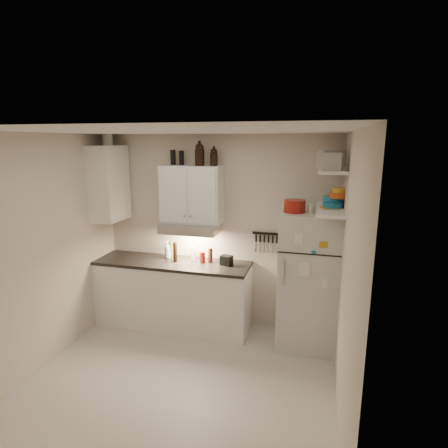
# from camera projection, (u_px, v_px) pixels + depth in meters

# --- Properties ---
(floor) EXTENTS (3.20, 3.00, 0.02)m
(floor) POSITION_uv_depth(u_px,v_px,m) (180.00, 384.00, 3.97)
(floor) COLOR beige
(floor) RESTS_ON ground
(ceiling) EXTENTS (3.20, 3.00, 0.02)m
(ceiling) POSITION_uv_depth(u_px,v_px,m) (172.00, 130.00, 3.40)
(ceiling) COLOR white
(ceiling) RESTS_ON ground
(back_wall) EXTENTS (3.20, 0.02, 2.60)m
(back_wall) POSITION_uv_depth(u_px,v_px,m) (218.00, 231.00, 5.11)
(back_wall) COLOR beige
(back_wall) RESTS_ON ground
(left_wall) EXTENTS (0.02, 3.00, 2.60)m
(left_wall) POSITION_uv_depth(u_px,v_px,m) (39.00, 254.00, 4.09)
(left_wall) COLOR beige
(left_wall) RESTS_ON ground
(right_wall) EXTENTS (0.02, 3.00, 2.60)m
(right_wall) POSITION_uv_depth(u_px,v_px,m) (347.00, 282.00, 3.29)
(right_wall) COLOR beige
(right_wall) RESTS_ON ground
(base_cabinet) EXTENTS (2.10, 0.60, 0.88)m
(base_cabinet) POSITION_uv_depth(u_px,v_px,m) (173.00, 295.00, 5.14)
(base_cabinet) COLOR white
(base_cabinet) RESTS_ON floor
(countertop) EXTENTS (2.10, 0.62, 0.04)m
(countertop) POSITION_uv_depth(u_px,v_px,m) (172.00, 263.00, 5.04)
(countertop) COLOR black
(countertop) RESTS_ON base_cabinet
(upper_cabinet) EXTENTS (0.80, 0.33, 0.75)m
(upper_cabinet) POSITION_uv_depth(u_px,v_px,m) (192.00, 194.00, 4.91)
(upper_cabinet) COLOR white
(upper_cabinet) RESTS_ON back_wall
(side_cabinet) EXTENTS (0.33, 0.55, 1.00)m
(side_cabinet) POSITION_uv_depth(u_px,v_px,m) (109.00, 183.00, 5.03)
(side_cabinet) COLOR white
(side_cabinet) RESTS_ON left_wall
(range_hood) EXTENTS (0.76, 0.46, 0.12)m
(range_hood) POSITION_uv_depth(u_px,v_px,m) (191.00, 228.00, 4.94)
(range_hood) COLOR silver
(range_hood) RESTS_ON back_wall
(fridge) EXTENTS (0.70, 0.68, 1.70)m
(fridge) POSITION_uv_depth(u_px,v_px,m) (308.00, 280.00, 4.57)
(fridge) COLOR silver
(fridge) RESTS_ON floor
(shelf_hi) EXTENTS (0.30, 0.95, 0.03)m
(shelf_hi) POSITION_uv_depth(u_px,v_px,m) (333.00, 170.00, 4.10)
(shelf_hi) COLOR white
(shelf_hi) RESTS_ON right_wall
(shelf_lo) EXTENTS (0.30, 0.95, 0.03)m
(shelf_lo) POSITION_uv_depth(u_px,v_px,m) (330.00, 209.00, 4.19)
(shelf_lo) COLOR white
(shelf_lo) RESTS_ON right_wall
(knife_strip) EXTENTS (0.42, 0.02, 0.03)m
(knife_strip) POSITION_uv_depth(u_px,v_px,m) (268.00, 234.00, 4.91)
(knife_strip) COLOR black
(knife_strip) RESTS_ON back_wall
(dutch_oven) EXTENTS (0.29, 0.29, 0.15)m
(dutch_oven) POSITION_uv_depth(u_px,v_px,m) (295.00, 206.00, 4.33)
(dutch_oven) COLOR maroon
(dutch_oven) RESTS_ON fridge
(book_stack) EXTENTS (0.24, 0.27, 0.08)m
(book_stack) POSITION_uv_depth(u_px,v_px,m) (329.00, 211.00, 4.20)
(book_stack) COLOR #C17D18
(book_stack) RESTS_ON fridge
(spice_jar) EXTENTS (0.06, 0.06, 0.10)m
(spice_jar) POSITION_uv_depth(u_px,v_px,m) (311.00, 209.00, 4.30)
(spice_jar) COLOR silver
(spice_jar) RESTS_ON fridge
(stock_pot) EXTENTS (0.34, 0.34, 0.18)m
(stock_pot) POSITION_uv_depth(u_px,v_px,m) (337.00, 159.00, 4.36)
(stock_pot) COLOR silver
(stock_pot) RESTS_ON shelf_hi
(tin_a) EXTENTS (0.25, 0.24, 0.20)m
(tin_a) POSITION_uv_depth(u_px,v_px,m) (329.00, 160.00, 3.94)
(tin_a) COLOR #AAAAAD
(tin_a) RESTS_ON shelf_hi
(tin_b) EXTENTS (0.19, 0.19, 0.18)m
(tin_b) POSITION_uv_depth(u_px,v_px,m) (333.00, 162.00, 3.80)
(tin_b) COLOR #AAAAAD
(tin_b) RESTS_ON shelf_hi
(bowl_teal) EXTENTS (0.26, 0.26, 0.11)m
(bowl_teal) POSITION_uv_depth(u_px,v_px,m) (334.00, 201.00, 4.34)
(bowl_teal) COLOR #1A6994
(bowl_teal) RESTS_ON shelf_lo
(bowl_orange) EXTENTS (0.21, 0.21, 0.06)m
(bowl_orange) POSITION_uv_depth(u_px,v_px,m) (339.00, 195.00, 4.22)
(bowl_orange) COLOR #BF4012
(bowl_orange) RESTS_ON bowl_teal
(bowl_yellow) EXTENTS (0.16, 0.16, 0.05)m
(bowl_yellow) POSITION_uv_depth(u_px,v_px,m) (340.00, 190.00, 4.21)
(bowl_yellow) COLOR gold
(bowl_yellow) RESTS_ON bowl_orange
(plates) EXTENTS (0.22, 0.22, 0.05)m
(plates) POSITION_uv_depth(u_px,v_px,m) (333.00, 205.00, 4.22)
(plates) COLOR #1A6994
(plates) RESTS_ON shelf_lo
(growler_a) EXTENTS (0.16, 0.16, 0.29)m
(growler_a) POSITION_uv_depth(u_px,v_px,m) (200.00, 154.00, 4.74)
(growler_a) COLOR black
(growler_a) RESTS_ON upper_cabinet
(growler_b) EXTENTS (0.10, 0.10, 0.23)m
(growler_b) POSITION_uv_depth(u_px,v_px,m) (214.00, 157.00, 4.74)
(growler_b) COLOR black
(growler_b) RESTS_ON upper_cabinet
(thermos_a) EXTENTS (0.07, 0.07, 0.19)m
(thermos_a) POSITION_uv_depth(u_px,v_px,m) (181.00, 158.00, 4.89)
(thermos_a) COLOR black
(thermos_a) RESTS_ON upper_cabinet
(thermos_b) EXTENTS (0.07, 0.07, 0.20)m
(thermos_b) POSITION_uv_depth(u_px,v_px,m) (173.00, 157.00, 4.92)
(thermos_b) COLOR black
(thermos_b) RESTS_ON upper_cabinet
(side_jar) EXTENTS (0.16, 0.16, 0.18)m
(side_jar) POSITION_uv_depth(u_px,v_px,m) (107.00, 139.00, 4.91)
(side_jar) COLOR silver
(side_jar) RESTS_ON side_cabinet
(soap_bottle) EXTENTS (0.12, 0.12, 0.27)m
(soap_bottle) POSITION_uv_depth(u_px,v_px,m) (168.00, 249.00, 5.15)
(soap_bottle) COLOR white
(soap_bottle) RESTS_ON countertop
(pepper_mill) EXTENTS (0.08, 0.08, 0.20)m
(pepper_mill) POSITION_uv_depth(u_px,v_px,m) (210.00, 255.00, 4.99)
(pepper_mill) COLOR #5D261B
(pepper_mill) RESTS_ON countertop
(oil_bottle) EXTENTS (0.06, 0.06, 0.24)m
(oil_bottle) POSITION_uv_depth(u_px,v_px,m) (171.00, 250.00, 5.16)
(oil_bottle) COLOR #40681A
(oil_bottle) RESTS_ON countertop
(vinegar_bottle) EXTENTS (0.06, 0.06, 0.27)m
(vinegar_bottle) POSITION_uv_depth(u_px,v_px,m) (175.00, 252.00, 5.00)
(vinegar_bottle) COLOR black
(vinegar_bottle) RESTS_ON countertop
(clear_bottle) EXTENTS (0.07, 0.07, 0.19)m
(clear_bottle) POSITION_uv_depth(u_px,v_px,m) (193.00, 253.00, 5.11)
(clear_bottle) COLOR silver
(clear_bottle) RESTS_ON countertop
(red_jar) EXTENTS (0.09, 0.09, 0.15)m
(red_jar) POSITION_uv_depth(u_px,v_px,m) (202.00, 257.00, 4.98)
(red_jar) COLOR maroon
(red_jar) RESTS_ON countertop
(caddy) EXTENTS (0.18, 0.15, 0.13)m
(caddy) POSITION_uv_depth(u_px,v_px,m) (226.00, 260.00, 4.89)
(caddy) COLOR black
(caddy) RESTS_ON countertop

